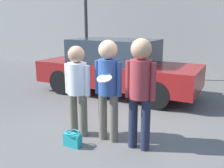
% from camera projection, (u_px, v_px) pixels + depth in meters
% --- Properties ---
extents(ground_plane, '(56.00, 56.00, 0.00)m').
position_uv_depth(ground_plane, '(113.00, 135.00, 4.68)').
color(ground_plane, '#5B5956').
extents(storefront_building, '(24.00, 0.22, 4.32)m').
position_uv_depth(storefront_building, '(188.00, 19.00, 9.38)').
color(storefront_building, gray).
rests_on(storefront_building, ground).
extents(person_left, '(0.52, 0.35, 1.66)m').
position_uv_depth(person_left, '(77.00, 84.00, 4.47)').
color(person_left, '#665B4C').
rests_on(person_left, ground).
extents(person_middle_with_frisbee, '(0.51, 0.53, 1.77)m').
position_uv_depth(person_middle_with_frisbee, '(108.00, 82.00, 4.24)').
color(person_middle_with_frisbee, '#665B4C').
rests_on(person_middle_with_frisbee, ground).
extents(person_right, '(0.51, 0.34, 1.82)m').
position_uv_depth(person_right, '(140.00, 84.00, 3.93)').
color(person_right, '#1E2338').
rests_on(person_right, ground).
extents(parked_car_near, '(4.65, 1.78, 1.59)m').
position_uv_depth(parked_car_near, '(116.00, 67.00, 7.24)').
color(parked_car_near, maroon).
rests_on(parked_car_near, ground).
extents(handbag, '(0.30, 0.23, 0.26)m').
position_uv_depth(handbag, '(73.00, 139.00, 4.23)').
color(handbag, teal).
rests_on(handbag, ground).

